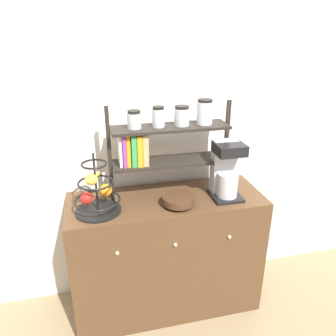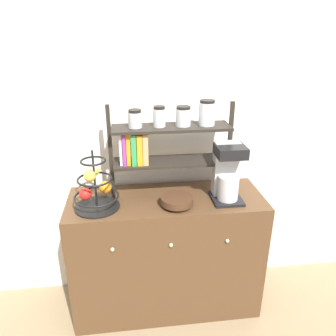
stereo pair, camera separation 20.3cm
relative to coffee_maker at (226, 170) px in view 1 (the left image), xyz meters
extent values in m
plane|color=#847051|center=(-0.38, -0.19, -1.05)|extent=(12.00, 12.00, 0.00)
cube|color=silver|center=(-0.38, 0.33, 0.25)|extent=(7.00, 0.05, 2.60)
cube|color=#4C331E|center=(-0.38, 0.05, -0.61)|extent=(1.27, 0.47, 0.86)
sphere|color=#B2AD8C|center=(-0.73, -0.19, -0.37)|extent=(0.02, 0.02, 0.02)
sphere|color=#B2AD8C|center=(-0.38, -0.19, -0.37)|extent=(0.02, 0.02, 0.02)
sphere|color=#B2AD8C|center=(-0.03, -0.19, -0.37)|extent=(0.02, 0.02, 0.02)
cube|color=black|center=(0.00, -0.02, -0.17)|extent=(0.19, 0.21, 0.02)
cube|color=#B7B7BC|center=(0.00, 0.04, 0.01)|extent=(0.16, 0.08, 0.35)
cylinder|color=#B7B7BC|center=(0.00, -0.04, -0.09)|extent=(0.13, 0.13, 0.15)
cube|color=black|center=(0.00, -0.03, 0.15)|extent=(0.18, 0.17, 0.07)
cylinder|color=black|center=(-0.81, -0.02, -0.18)|extent=(0.27, 0.27, 0.01)
cylinder|color=black|center=(-0.81, -0.02, 0.01)|extent=(0.01, 0.01, 0.36)
torus|color=black|center=(-0.81, -0.02, -0.11)|extent=(0.27, 0.27, 0.01)
torus|color=black|center=(-0.81, -0.02, 0.01)|extent=(0.21, 0.21, 0.01)
torus|color=black|center=(-0.81, -0.02, 0.12)|extent=(0.15, 0.15, 0.01)
sphere|color=red|center=(-0.87, -0.05, -0.07)|extent=(0.07, 0.07, 0.07)
sphere|color=#6BAD33|center=(-0.75, 0.03, -0.07)|extent=(0.07, 0.07, 0.07)
sphere|color=orange|center=(-0.76, 0.03, -0.07)|extent=(0.08, 0.08, 0.08)
ellipsoid|color=yellow|center=(-0.82, 0.01, 0.03)|extent=(0.10, 0.15, 0.04)
sphere|color=gold|center=(-0.84, -0.05, 0.04)|extent=(0.07, 0.07, 0.07)
cylinder|color=#422819|center=(-0.33, -0.06, -0.17)|extent=(0.11, 0.11, 0.02)
cylinder|color=#422819|center=(-0.33, -0.06, -0.14)|extent=(0.20, 0.20, 0.04)
cube|color=black|center=(-0.72, 0.11, 0.12)|extent=(0.02, 0.02, 0.60)
cube|color=black|center=(0.04, 0.11, 0.12)|extent=(0.02, 0.02, 0.60)
cube|color=black|center=(-0.34, 0.11, 0.05)|extent=(0.73, 0.20, 0.02)
cube|color=black|center=(-0.34, 0.11, 0.27)|extent=(0.73, 0.20, 0.02)
cube|color=white|center=(-0.65, 0.11, 0.15)|extent=(0.02, 0.12, 0.20)
cube|color=#8C338C|center=(-0.63, 0.11, 0.15)|extent=(0.02, 0.15, 0.20)
cube|color=orange|center=(-0.61, 0.11, 0.15)|extent=(0.02, 0.13, 0.20)
cube|color=#2D8C47|center=(-0.57, 0.11, 0.15)|extent=(0.03, 0.16, 0.20)
cube|color=orange|center=(-0.54, 0.11, 0.15)|extent=(0.03, 0.16, 0.19)
cube|color=tan|center=(-0.50, 0.11, 0.15)|extent=(0.03, 0.16, 0.20)
cylinder|color=#ADB2B7|center=(-0.56, 0.11, 0.33)|extent=(0.08, 0.08, 0.09)
cylinder|color=black|center=(-0.56, 0.11, 0.38)|extent=(0.08, 0.08, 0.02)
cylinder|color=#ADB2B7|center=(-0.41, 0.11, 0.33)|extent=(0.08, 0.08, 0.11)
cylinder|color=black|center=(-0.41, 0.11, 0.40)|extent=(0.07, 0.07, 0.02)
cylinder|color=#ADB2B7|center=(-0.27, 0.11, 0.33)|extent=(0.09, 0.09, 0.10)
cylinder|color=black|center=(-0.27, 0.11, 0.39)|extent=(0.08, 0.08, 0.02)
cylinder|color=silver|center=(-0.12, 0.11, 0.35)|extent=(0.10, 0.10, 0.14)
cylinder|color=black|center=(-0.12, 0.11, 0.43)|extent=(0.09, 0.09, 0.02)
camera|label=1|loc=(-0.80, -1.77, 0.82)|focal=35.00mm
camera|label=2|loc=(-0.60, -1.81, 0.82)|focal=35.00mm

